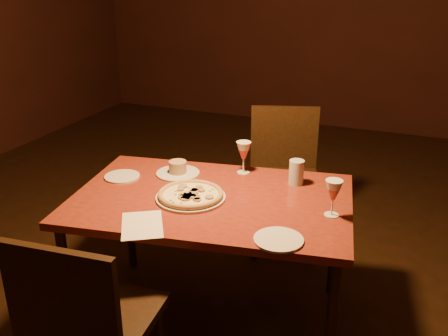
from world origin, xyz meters
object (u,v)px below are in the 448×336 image
at_px(chair_near, 88,322).
at_px(pizza_plate, 191,195).
at_px(dining_table, 212,208).
at_px(chair_far, 284,171).

distance_m(chair_near, pizza_plate, 0.75).
distance_m(dining_table, chair_near, 0.80).
bearing_deg(dining_table, chair_near, -111.39).
relative_size(chair_near, pizza_plate, 2.68).
relative_size(dining_table, chair_near, 1.61).
relative_size(chair_near, chair_far, 0.99).
bearing_deg(chair_near, pizza_plate, 78.29).
bearing_deg(chair_far, dining_table, -114.88).
bearing_deg(dining_table, chair_far, 73.89).
xyz_separation_m(dining_table, chair_far, (0.11, 0.89, -0.13)).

